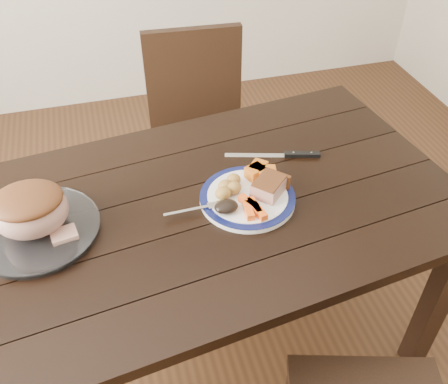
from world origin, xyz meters
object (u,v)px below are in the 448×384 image
object	(u,v)px
pork_slice	(269,187)
serving_platter	(37,231)
dining_table	(198,227)
roast_joint	(30,211)
fork	(198,209)
carving_knife	(290,155)
chair_far	(199,127)
dinner_plate	(247,198)

from	to	relation	value
pork_slice	serving_platter	bearing A→B (deg)	177.25
dining_table	roast_joint	xyz separation A→B (m)	(-0.46, 0.01, 0.18)
serving_platter	fork	size ratio (longest dim) A/B	1.92
dining_table	carving_knife	world-z (taller)	carving_knife
chair_far	pork_slice	bearing A→B (deg)	96.83
dinner_plate	roast_joint	xyz separation A→B (m)	(-0.61, 0.03, 0.08)
roast_joint	carving_knife	xyz separation A→B (m)	(0.82, 0.14, -0.08)
dining_table	serving_platter	distance (m)	0.47
chair_far	roast_joint	world-z (taller)	chair_far
chair_far	roast_joint	bearing A→B (deg)	52.74
dining_table	carving_knife	size ratio (longest dim) A/B	5.43
chair_far	carving_knife	xyz separation A→B (m)	(0.18, -0.59, 0.23)
serving_platter	carving_knife	distance (m)	0.83
chair_far	dinner_plate	distance (m)	0.79
roast_joint	carving_knife	bearing A→B (deg)	10.05
dinner_plate	carving_knife	xyz separation A→B (m)	(0.21, 0.17, -0.00)
roast_joint	dining_table	bearing A→B (deg)	-0.97
dinner_plate	serving_platter	distance (m)	0.61
pork_slice	roast_joint	world-z (taller)	roast_joint
roast_joint	carving_knife	world-z (taller)	roast_joint
chair_far	roast_joint	xyz separation A→B (m)	(-0.63, -0.73, 0.31)
dinner_plate	serving_platter	xyz separation A→B (m)	(-0.61, 0.03, 0.00)
chair_far	fork	size ratio (longest dim) A/B	5.23
roast_joint	serving_platter	bearing A→B (deg)	90.00
chair_far	fork	bearing A→B (deg)	80.65
carving_knife	chair_far	bearing A→B (deg)	123.68
serving_platter	pork_slice	distance (m)	0.68
dinner_plate	carving_knife	size ratio (longest dim) A/B	0.92
dining_table	serving_platter	size ratio (longest dim) A/B	4.97
dining_table	serving_platter	xyz separation A→B (m)	(-0.46, 0.01, 0.10)
carving_knife	pork_slice	bearing A→B (deg)	-112.24
roast_joint	pork_slice	bearing A→B (deg)	-2.75
dinner_plate	pork_slice	world-z (taller)	pork_slice
dining_table	chair_far	world-z (taller)	chair_far
chair_far	fork	world-z (taller)	chair_far
dinner_plate	chair_far	bearing A→B (deg)	88.25
chair_far	pork_slice	world-z (taller)	chair_far
pork_slice	fork	bearing A→B (deg)	-176.75
dining_table	serving_platter	world-z (taller)	serving_platter
fork	carving_knife	world-z (taller)	fork
fork	serving_platter	bearing A→B (deg)	173.12
dinner_plate	roast_joint	bearing A→B (deg)	177.46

